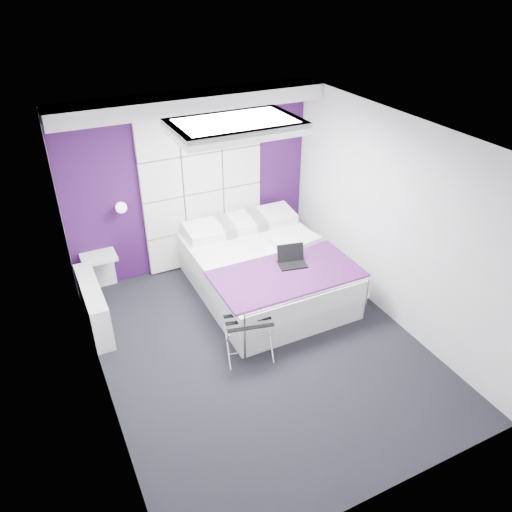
{
  "coord_description": "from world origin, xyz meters",
  "views": [
    {
      "loc": [
        -2.08,
        -4.14,
        4.05
      ],
      "look_at": [
        0.12,
        0.35,
        1.06
      ],
      "focal_mm": 35.0,
      "sensor_mm": 36.0,
      "label": 1
    }
  ],
  "objects_px": {
    "nightstand": "(99,257)",
    "luggage_rack": "(249,338)",
    "bed": "(266,271)",
    "wall_lamp": "(121,206)",
    "radiator": "(94,306)",
    "laptop": "(291,259)"
  },
  "relations": [
    {
      "from": "nightstand",
      "to": "luggage_rack",
      "type": "xyz_separation_m",
      "value": [
        1.26,
        -2.1,
        -0.3
      ]
    },
    {
      "from": "bed",
      "to": "nightstand",
      "type": "height_order",
      "value": "bed"
    },
    {
      "from": "bed",
      "to": "luggage_rack",
      "type": "bearing_deg",
      "value": -125.48
    },
    {
      "from": "wall_lamp",
      "to": "bed",
      "type": "bearing_deg",
      "value": -32.37
    },
    {
      "from": "wall_lamp",
      "to": "bed",
      "type": "relative_size",
      "value": 0.07
    },
    {
      "from": "luggage_rack",
      "to": "radiator",
      "type": "bearing_deg",
      "value": 150.39
    },
    {
      "from": "radiator",
      "to": "nightstand",
      "type": "bearing_deg",
      "value": 71.57
    },
    {
      "from": "wall_lamp",
      "to": "radiator",
      "type": "xyz_separation_m",
      "value": [
        -0.64,
        -0.76,
        -0.92
      ]
    },
    {
      "from": "bed",
      "to": "nightstand",
      "type": "distance_m",
      "value": 2.29
    },
    {
      "from": "wall_lamp",
      "to": "nightstand",
      "type": "xyz_separation_m",
      "value": [
        -0.4,
        -0.04,
        -0.66
      ]
    },
    {
      "from": "wall_lamp",
      "to": "luggage_rack",
      "type": "bearing_deg",
      "value": -68.04
    },
    {
      "from": "bed",
      "to": "nightstand",
      "type": "bearing_deg",
      "value": 153.88
    },
    {
      "from": "bed",
      "to": "laptop",
      "type": "bearing_deg",
      "value": -68.09
    },
    {
      "from": "luggage_rack",
      "to": "laptop",
      "type": "height_order",
      "value": "laptop"
    },
    {
      "from": "radiator",
      "to": "wall_lamp",
      "type": "bearing_deg",
      "value": 49.9
    },
    {
      "from": "nightstand",
      "to": "laptop",
      "type": "bearing_deg",
      "value": -32.36
    },
    {
      "from": "radiator",
      "to": "bed",
      "type": "xyz_separation_m",
      "value": [
        2.28,
        -0.28,
        0.03
      ]
    },
    {
      "from": "bed",
      "to": "luggage_rack",
      "type": "xyz_separation_m",
      "value": [
        -0.78,
        -1.1,
        -0.07
      ]
    },
    {
      "from": "radiator",
      "to": "luggage_rack",
      "type": "distance_m",
      "value": 2.04
    },
    {
      "from": "radiator",
      "to": "nightstand",
      "type": "height_order",
      "value": "radiator"
    },
    {
      "from": "nightstand",
      "to": "wall_lamp",
      "type": "bearing_deg",
      "value": 5.71
    },
    {
      "from": "wall_lamp",
      "to": "laptop",
      "type": "relative_size",
      "value": 0.42
    }
  ]
}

